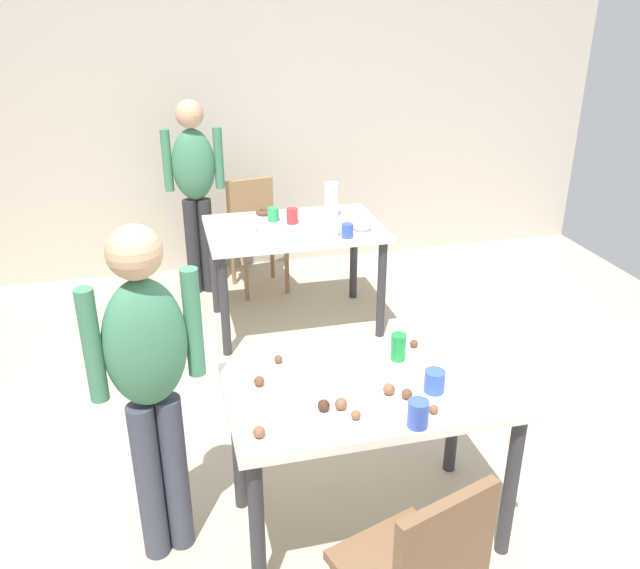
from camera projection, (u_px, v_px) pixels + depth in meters
ground_plane at (335, 513)px, 3.07m from camera, size 6.40×6.40×0.00m
wall_back at (234, 115)px, 5.37m from camera, size 6.40×0.10×2.60m
dining_table_near at (370, 409)px, 2.74m from camera, size 1.18×0.67×0.75m
dining_table_far at (294, 240)px, 4.56m from camera, size 1.19×0.78×0.75m
chair_far_table at (255, 228)px, 5.25m from camera, size 0.46×0.46×0.87m
person_girl_near at (149, 373)px, 2.53m from camera, size 0.45×0.27×1.49m
person_adult_far at (195, 182)px, 4.98m from camera, size 0.45×0.21×1.51m
mixing_bowl at (314, 369)px, 2.74m from camera, size 0.22×0.22×0.08m
soda_can at (398, 347)px, 2.87m from camera, size 0.07×0.07×0.12m
fork_near at (478, 366)px, 2.84m from camera, size 0.17×0.02×0.01m
cup_near_0 at (418, 414)px, 2.43m from camera, size 0.08×0.08×0.11m
cup_near_1 at (374, 360)px, 2.80m from camera, size 0.09×0.09×0.09m
cup_near_2 at (434, 381)px, 2.64m from camera, size 0.08×0.08×0.09m
cake_ball_0 at (259, 432)px, 2.38m from camera, size 0.05×0.05×0.05m
cake_ball_1 at (278, 359)px, 2.86m from camera, size 0.04×0.04×0.04m
cake_ball_2 at (324, 405)px, 2.53m from camera, size 0.05×0.05×0.05m
cake_ball_3 at (341, 404)px, 2.54m from camera, size 0.05×0.05×0.05m
cake_ball_4 at (389, 389)px, 2.63m from camera, size 0.05×0.05×0.05m
cake_ball_5 at (407, 394)px, 2.61m from camera, size 0.04×0.04×0.04m
cake_ball_6 at (434, 409)px, 2.52m from camera, size 0.04×0.04×0.04m
cake_ball_7 at (259, 381)px, 2.69m from camera, size 0.04×0.04×0.04m
cake_ball_8 at (414, 344)px, 2.98m from camera, size 0.04×0.04×0.04m
cake_ball_9 at (356, 415)px, 2.48m from camera, size 0.04×0.04×0.04m
pitcher_far at (331, 200)px, 4.65m from camera, size 0.10×0.10×0.25m
cup_far_0 at (347, 231)px, 4.29m from camera, size 0.08×0.08×0.09m
cup_far_1 at (273, 214)px, 4.61m from camera, size 0.08×0.08×0.09m
cup_far_2 at (292, 216)px, 4.55m from camera, size 0.08×0.08×0.11m
cup_far_3 at (250, 224)px, 4.39m from camera, size 0.08×0.08×0.11m
donut_far_0 at (362, 227)px, 4.44m from camera, size 0.13×0.13×0.04m
donut_far_1 at (264, 212)px, 4.75m from camera, size 0.12×0.12×0.04m
donut_far_2 at (332, 232)px, 4.36m from camera, size 0.12×0.12×0.03m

